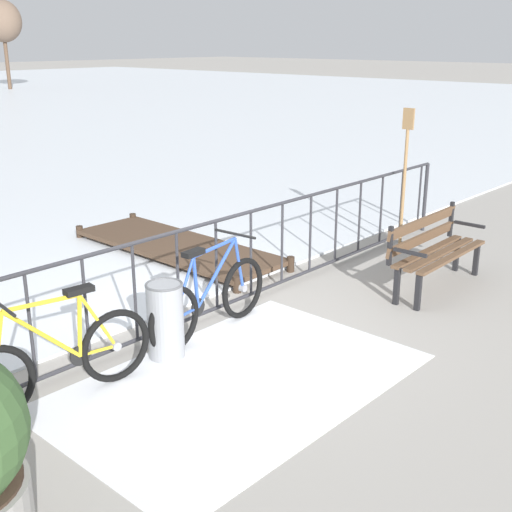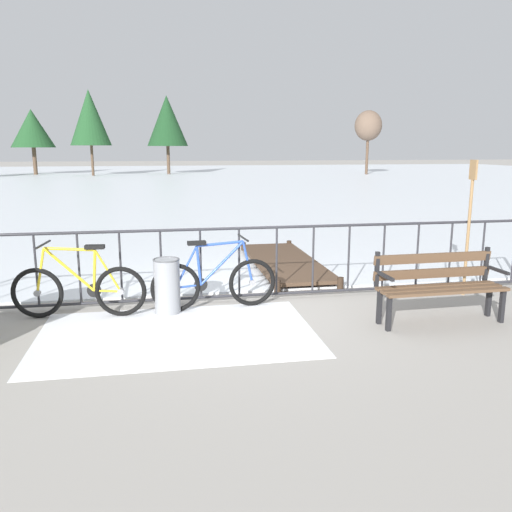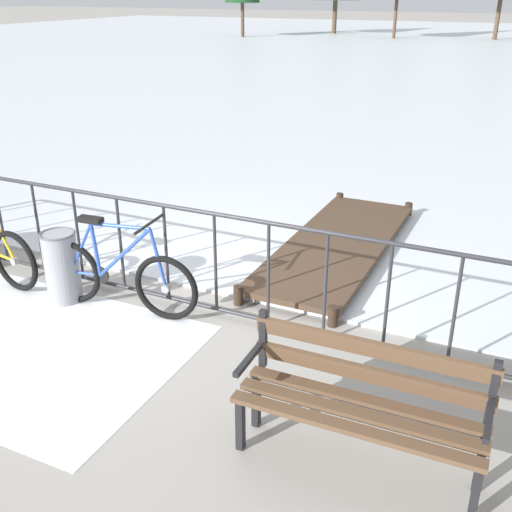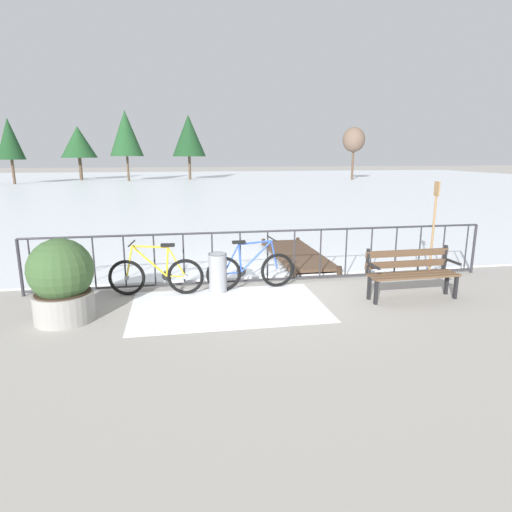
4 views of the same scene
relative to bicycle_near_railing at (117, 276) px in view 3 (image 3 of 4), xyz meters
name	(u,v)px [view 3 (image 3 of 4)]	position (x,y,z in m)	size (l,w,h in m)	color
ground_plane	(170,304)	(0.38, 0.30, -0.37)	(160.00, 160.00, 0.00)	#9E9991
frozen_pond	(484,52)	(0.38, 28.70, -0.35)	(80.00, 56.00, 0.03)	silver
snow_patch	(10,341)	(-0.54, -0.90, -0.36)	(3.21, 2.06, 0.01)	white
railing_fence	(166,253)	(0.38, 0.30, 0.19)	(9.06, 0.06, 1.07)	#2D2D33
bicycle_near_railing	(117,276)	(0.00, 0.00, 0.00)	(1.71, 0.52, 0.97)	black
park_bench	(362,396)	(2.70, -1.00, 0.14)	(1.61, 0.51, 0.89)	brown
trash_bin	(62,266)	(-0.63, -0.06, 0.00)	(0.35, 0.35, 0.73)	gray
wooden_dock	(337,244)	(1.50, 2.23, -0.25)	(1.10, 3.36, 0.20)	#4C3828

